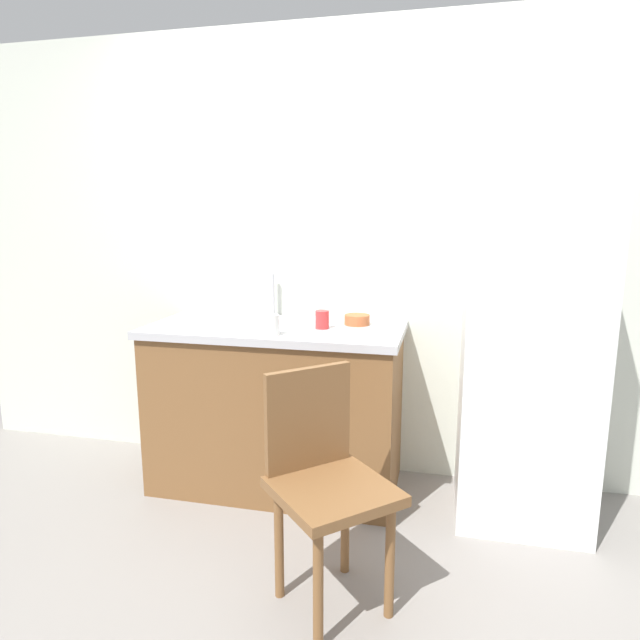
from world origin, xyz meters
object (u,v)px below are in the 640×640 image
object	(u,v)px
chair	(325,477)
cup_white	(273,325)
refrigerator	(527,361)
terracotta_bowl	(357,320)
cup_red	(322,320)

from	to	relation	value
chair	cup_white	bearing A→B (deg)	79.70
refrigerator	cup_white	world-z (taller)	refrigerator
terracotta_bowl	cup_white	world-z (taller)	cup_white
chair	terracotta_bowl	distance (m)	1.04
refrigerator	terracotta_bowl	distance (m)	0.86
terracotta_bowl	cup_white	bearing A→B (deg)	-135.77
refrigerator	chair	distance (m)	1.18
terracotta_bowl	cup_red	xyz separation A→B (m)	(-0.16, -0.14, 0.02)
terracotta_bowl	cup_white	size ratio (longest dim) A/B	1.33
chair	cup_white	size ratio (longest dim) A/B	8.89
refrigerator	chair	bearing A→B (deg)	-133.90
cup_red	cup_white	world-z (taller)	cup_white
refrigerator	cup_red	xyz separation A→B (m)	(-1.00, -0.02, 0.16)
refrigerator	cup_red	bearing A→B (deg)	-179.05
refrigerator	terracotta_bowl	xyz separation A→B (m)	(-0.84, 0.12, 0.14)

